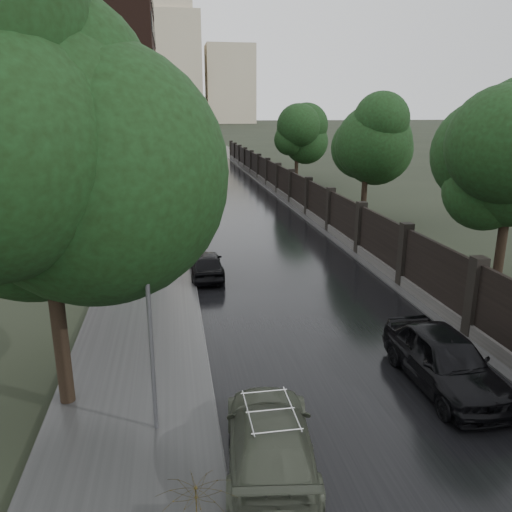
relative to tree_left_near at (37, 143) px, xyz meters
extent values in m
plane|color=black|center=(7.60, -3.00, -6.42)|extent=(800.00, 800.00, 0.00)
cube|color=black|center=(7.60, 187.00, -6.41)|extent=(8.00, 420.00, 0.02)
cube|color=#2D2D2D|center=(1.60, 187.00, -6.34)|extent=(4.00, 420.00, 0.16)
cube|color=#2D2D2D|center=(13.10, 187.00, -6.38)|extent=(3.00, 420.00, 0.08)
cube|color=#383533|center=(12.20, 29.00, -6.17)|extent=(0.40, 75.00, 0.50)
cube|color=black|center=(12.20, 29.00, -4.92)|extent=(0.15, 75.00, 2.00)
cube|color=black|center=(12.20, 67.00, -5.07)|extent=(0.45, 0.45, 2.70)
cylinder|color=black|center=(0.00, 0.00, -2.84)|extent=(0.36, 0.36, 7.15)
sphere|color=black|center=(0.00, 0.00, 0.02)|extent=(5.44, 5.44, 5.44)
cylinder|color=black|center=(-0.40, 27.00, -3.49)|extent=(0.36, 0.36, 5.85)
sphere|color=black|center=(-0.40, 27.00, -1.15)|extent=(4.25, 4.25, 4.25)
cylinder|color=black|center=(15.10, 5.00, -3.66)|extent=(0.36, 0.36, 5.53)
sphere|color=black|center=(15.10, 5.00, -1.45)|extent=(4.08, 4.08, 4.08)
cylinder|color=black|center=(15.10, 19.00, -3.66)|extent=(0.36, 0.36, 5.53)
sphere|color=black|center=(15.10, 19.00, -1.45)|extent=(4.08, 4.08, 4.08)
cylinder|color=black|center=(15.10, 37.00, -3.66)|extent=(0.36, 0.36, 5.53)
sphere|color=black|center=(15.10, 37.00, -1.45)|extent=(4.08, 4.08, 4.08)
cylinder|color=#59595E|center=(2.20, -1.50, -3.92)|extent=(0.10, 0.10, 5.00)
cube|color=#59595E|center=(2.20, -1.50, -1.37)|extent=(0.25, 0.12, 0.12)
cylinder|color=#59595E|center=(3.30, 22.00, -4.92)|extent=(0.12, 0.12, 3.00)
imported|color=#59595E|center=(3.30, 22.00, -2.92)|extent=(0.16, 0.20, 1.00)
sphere|color=#FF0C0C|center=(3.30, 21.85, -3.07)|extent=(0.14, 0.14, 0.14)
cube|color=black|center=(-10.40, 49.00, 3.58)|extent=(24.00, 18.00, 20.00)
cube|color=tan|center=(-24.40, 297.00, 15.58)|extent=(28.00, 22.00, 44.00)
cube|color=tan|center=(39.60, 297.00, 15.58)|extent=(28.00, 22.00, 44.00)
cube|color=tan|center=(7.60, 297.00, 23.58)|extent=(30.00, 30.00, 60.00)
imported|color=#3F4436|center=(4.54, -3.00, -5.78)|extent=(2.34, 4.58, 1.27)
imported|color=black|center=(4.15, 9.51, -5.81)|extent=(1.44, 3.57, 1.22)
imported|color=black|center=(9.70, -0.67, -5.65)|extent=(1.87, 4.54, 1.54)
imported|color=black|center=(2.92, -6.23, -3.90)|extent=(1.27, 1.28, 0.97)
camera|label=1|loc=(2.79, -11.55, 0.67)|focal=35.00mm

